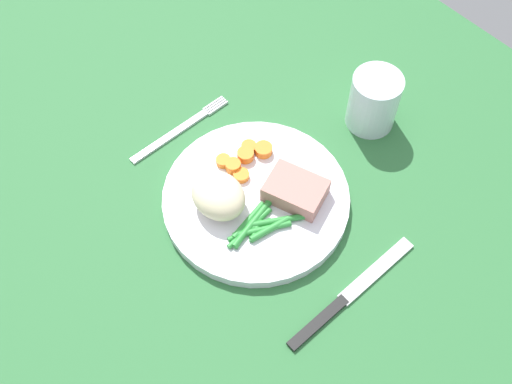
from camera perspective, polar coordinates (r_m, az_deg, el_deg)
The scene contains 9 objects.
dining_table at distance 84.77cm, azimuth 0.29°, elevation 1.02°, with size 120.00×90.00×2.00cm.
dinner_plate at distance 81.14cm, azimuth 0.00°, elevation -0.67°, with size 24.32×24.32×1.60cm, color white.
meat_portion at distance 79.56cm, azimuth 3.64°, elevation 0.16°, with size 7.40×5.42×2.58cm, color #B2756B.
mashed_potatoes at distance 78.05cm, azimuth -3.47°, elevation -0.32°, with size 7.57×6.25×4.43cm, color beige.
carrot_slices at distance 83.18cm, azimuth -0.84°, elevation 3.24°, with size 5.33×7.37×1.27cm.
green_beans at distance 77.90cm, azimuth 0.22°, elevation -3.02°, with size 5.87×10.20×0.88cm.
fork at distance 88.92cm, azimuth -7.00°, elevation 5.68°, with size 1.44×16.60×0.40cm.
knife at distance 76.64cm, azimuth 8.51°, elevation -9.31°, with size 1.70×20.50×0.64cm.
water_glass at distance 88.20cm, azimuth 10.66°, elevation 7.93°, with size 6.89×6.89×8.49cm.
Camera 1 is at (33.92, -30.60, 72.41)cm, focal length 43.72 mm.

